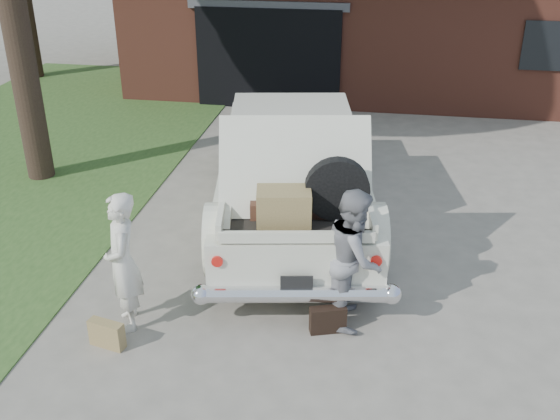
# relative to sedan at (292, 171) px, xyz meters

# --- Properties ---
(ground) EXTENTS (90.00, 90.00, 0.00)m
(ground) POSITION_rel_sedan_xyz_m (0.14, -2.50, -0.80)
(ground) COLOR gray
(ground) RESTS_ON ground
(house) EXTENTS (12.80, 7.80, 3.30)m
(house) POSITION_rel_sedan_xyz_m (1.13, 8.97, 0.87)
(house) COLOR brown
(house) RESTS_ON ground
(sedan) EXTENTS (2.99, 5.73, 2.09)m
(sedan) POSITION_rel_sedan_xyz_m (0.00, 0.00, 0.00)
(sedan) COLOR beige
(sedan) RESTS_ON ground
(woman_left) EXTENTS (0.58, 0.70, 1.63)m
(woman_left) POSITION_rel_sedan_xyz_m (-1.43, -2.89, 0.01)
(woman_left) COLOR beige
(woman_left) RESTS_ON ground
(woman_right) EXTENTS (0.63, 0.80, 1.62)m
(woman_right) POSITION_rel_sedan_xyz_m (1.06, -2.36, 0.01)
(woman_right) COLOR gray
(woman_right) RESTS_ON ground
(suitcase_left) EXTENTS (0.42, 0.22, 0.31)m
(suitcase_left) POSITION_rel_sedan_xyz_m (-1.52, -3.32, -0.65)
(suitcase_left) COLOR #9B834F
(suitcase_left) RESTS_ON ground
(suitcase_right) EXTENTS (0.43, 0.25, 0.31)m
(suitcase_right) POSITION_rel_sedan_xyz_m (0.81, -2.66, -0.64)
(suitcase_right) COLOR black
(suitcase_right) RESTS_ON ground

